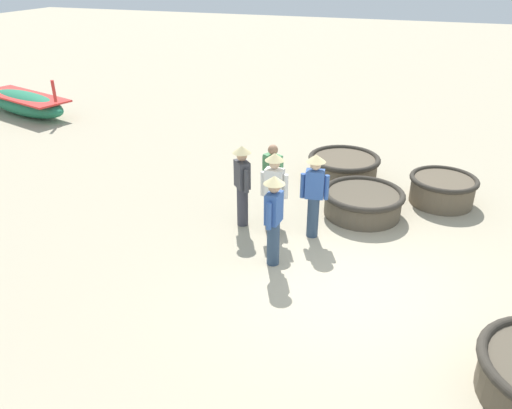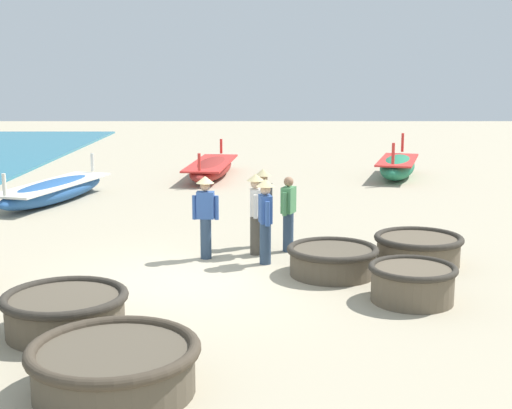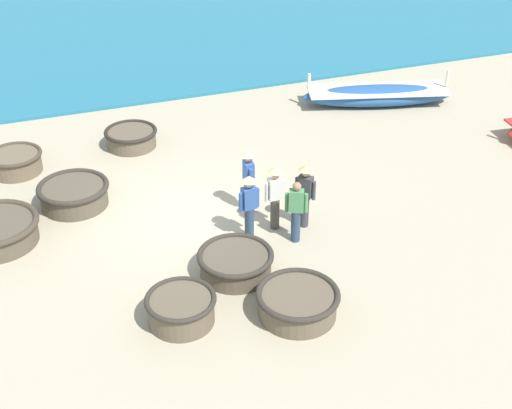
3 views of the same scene
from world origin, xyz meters
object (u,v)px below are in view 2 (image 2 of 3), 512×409
object	(u,v)px
coracle_weathered	(412,282)
long_boat_green_hull	(397,166)
fisherman_standing_left	(265,216)
fisherman_standing_right	(255,209)
fisherman_hauling	(205,212)
fisherman_with_hat	(262,202)
long_boat_white_hull	(53,191)
coracle_front_right	(332,259)
coracle_nearest	(114,366)
fisherman_by_coracle	(288,212)
coracle_front_left	(418,248)
coracle_far_left	(65,311)
long_boat_ochre_hull	(211,168)

from	to	relation	value
coracle_weathered	long_boat_green_hull	size ratio (longest dim) A/B	0.35
fisherman_standing_left	fisherman_standing_right	distance (m)	0.75
fisherman_hauling	fisherman_with_hat	bearing A→B (deg)	41.51
long_boat_white_hull	long_boat_green_hull	xyz separation A→B (m)	(10.71, 4.63, 0.07)
long_boat_white_hull	coracle_front_right	bearing A→B (deg)	-45.68
coracle_nearest	fisherman_standing_right	distance (m)	6.59
long_boat_white_hull	fisherman_standing_left	size ratio (longest dim) A/B	3.06
long_boat_white_hull	fisherman_hauling	size ratio (longest dim) A/B	3.06
fisherman_by_coracle	long_boat_green_hull	bearing A→B (deg)	67.36
coracle_front_right	long_boat_green_hull	distance (m)	12.49
coracle_weathered	coracle_front_left	size ratio (longest dim) A/B	0.84
coracle_weathered	fisherman_by_coracle	world-z (taller)	fisherman_by_coracle
coracle_front_right	fisherman_by_coracle	world-z (taller)	fisherman_by_coracle
fisherman_hauling	long_boat_white_hull	bearing A→B (deg)	127.61
coracle_front_right	coracle_front_left	bearing A→B (deg)	22.96
long_boat_green_hull	fisherman_by_coracle	xyz separation A→B (m)	(-4.28, -10.25, 0.43)
coracle_nearest	fisherman_by_coracle	bearing A→B (deg)	70.60
long_boat_white_hull	coracle_front_left	bearing A→B (deg)	-36.53
fisherman_standing_right	fisherman_with_hat	bearing A→B (deg)	77.35
coracle_weathered	long_boat_green_hull	distance (m)	13.73
coracle_front_right	fisherman_standing_left	world-z (taller)	fisherman_standing_left
coracle_front_right	fisherman_with_hat	size ratio (longest dim) A/B	1.01
coracle_weathered	fisherman_standing_left	xyz separation A→B (m)	(-2.37, 2.29, 0.63)
coracle_front_right	coracle_front_left	size ratio (longest dim) A/B	0.98
coracle_far_left	coracle_weathered	bearing A→B (deg)	14.77
long_boat_ochre_hull	fisherman_standing_right	size ratio (longest dim) A/B	3.15
coracle_front_right	long_boat_green_hull	world-z (taller)	long_boat_green_hull
coracle_front_right	coracle_nearest	world-z (taller)	coracle_nearest
long_boat_ochre_hull	fisherman_standing_right	world-z (taller)	fisherman_standing_right
coracle_front_right	fisherman_with_hat	world-z (taller)	fisherman_with_hat
fisherman_with_hat	coracle_front_right	bearing A→B (deg)	-59.91
coracle_weathered	fisherman_by_coracle	bearing A→B (deg)	119.94
coracle_far_left	long_boat_green_hull	xyz separation A→B (m)	(7.68, 14.91, 0.08)
coracle_front_left	fisherman_with_hat	size ratio (longest dim) A/B	1.03
coracle_far_left	fisherman_by_coracle	xyz separation A→B (m)	(3.41, 4.66, 0.51)
long_boat_ochre_hull	long_boat_green_hull	xyz separation A→B (m)	(6.51, -0.14, 0.08)
fisherman_by_coracle	fisherman_standing_left	bearing A→B (deg)	-116.57
long_boat_white_hull	long_boat_ochre_hull	world-z (taller)	long_boat_white_hull
fisherman_standing_left	fisherman_standing_right	bearing A→B (deg)	104.89
long_boat_green_hull	fisherman_standing_left	size ratio (longest dim) A/B	2.50
fisherman_hauling	fisherman_with_hat	xyz separation A→B (m)	(1.15, 1.02, 0.00)
coracle_far_left	long_boat_green_hull	bearing A→B (deg)	62.74
coracle_weathered	long_boat_white_hull	distance (m)	12.17
fisherman_hauling	fisherman_with_hat	size ratio (longest dim) A/B	1.00
fisherman_with_hat	fisherman_hauling	bearing A→B (deg)	-138.49
coracle_nearest	coracle_front_left	world-z (taller)	coracle_nearest
fisherman_by_coracle	fisherman_hauling	size ratio (longest dim) A/B	0.94
long_boat_white_hull	long_boat_ochre_hull	distance (m)	6.36
fisherman_hauling	coracle_far_left	bearing A→B (deg)	-113.02
coracle_front_left	coracle_front_right	bearing A→B (deg)	-157.04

